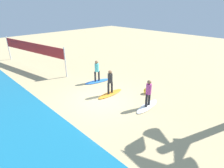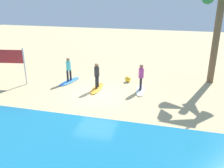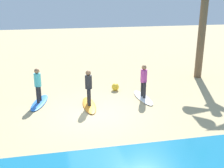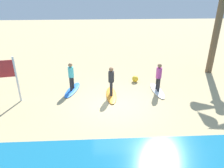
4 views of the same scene
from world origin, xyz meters
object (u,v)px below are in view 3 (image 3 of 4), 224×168
object	(u,v)px
surfer_white	(144,79)
beach_ball	(115,87)
surfboard_white	(143,98)
surfboard_blue	(39,103)
surfboard_orange	(89,105)
surfer_blue	(38,83)
surfer_orange	(89,85)

from	to	relation	value
surfer_white	beach_ball	size ratio (longest dim) A/B	4.07
surfboard_white	beach_ball	world-z (taller)	beach_ball
surfboard_blue	beach_ball	world-z (taller)	beach_ball
surfboard_orange	surfer_blue	world-z (taller)	surfer_blue
surfer_orange	surfer_blue	xyz separation A→B (m)	(2.29, -0.79, 0.00)
surfboard_orange	surfer_white	bearing A→B (deg)	97.82
surfboard_white	surfer_blue	bearing A→B (deg)	-99.04
surfer_orange	surfer_blue	distance (m)	2.42
surfboard_white	beach_ball	xyz separation A→B (m)	(1.11, -1.44, 0.16)
beach_ball	surfer_orange	bearing A→B (deg)	48.35
surfer_white	surfboard_orange	size ratio (longest dim) A/B	0.78
surfboard_orange	surfboard_white	bearing A→B (deg)	97.82
surfboard_orange	surfer_blue	distance (m)	2.61
surfer_orange	surfboard_blue	size ratio (longest dim) A/B	0.78
surfboard_white	surfer_orange	world-z (taller)	surfer_orange
surfer_white	surfer_blue	xyz separation A→B (m)	(5.04, -0.37, 0.00)
beach_ball	surfer_white	bearing A→B (deg)	127.45
surfer_blue	beach_ball	distance (m)	4.16
surfer_orange	beach_ball	world-z (taller)	surfer_orange
surfer_blue	beach_ball	bearing A→B (deg)	-164.81
surfboard_white	surfboard_orange	size ratio (longest dim) A/B	1.00
surfer_white	surfboard_blue	bearing A→B (deg)	-4.25
surfer_white	beach_ball	bearing A→B (deg)	-52.55
surfer_orange	surfer_blue	bearing A→B (deg)	-18.99
surfer_orange	surfer_white	bearing A→B (deg)	-171.49
surfboard_white	surfer_blue	size ratio (longest dim) A/B	1.28
surfboard_orange	surfer_blue	xyz separation A→B (m)	(2.29, -0.79, 0.99)
surfboard_blue	surfer_orange	bearing A→B (deg)	84.88
surfboard_white	surfboard_blue	xyz separation A→B (m)	(5.04, -0.37, 0.00)
surfer_orange	beach_ball	distance (m)	2.62
surfer_white	surfer_blue	world-z (taller)	same
surfboard_blue	surfer_blue	distance (m)	0.99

